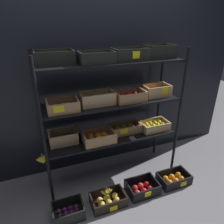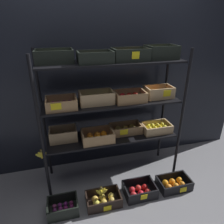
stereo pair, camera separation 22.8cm
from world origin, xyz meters
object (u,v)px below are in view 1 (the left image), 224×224
Objects in this scene: crate_ground_apple_gold at (108,200)px; crate_ground_apple_red at (142,188)px; display_rack at (112,100)px; crate_ground_orange at (174,179)px; crate_ground_plum at (68,212)px; banana_bunch_loose at (106,193)px.

crate_ground_apple_red is (0.42, 0.02, 0.00)m from crate_ground_apple_gold.
display_rack is 4.35× the size of crate_ground_orange.
display_rack is at bearing 33.37° from crate_ground_plum.
crate_ground_plum is 0.84× the size of crate_ground_apple_gold.
display_rack reaches higher than crate_ground_apple_red.
display_rack is 11.70× the size of banana_bunch_loose.
banana_bunch_loose is (-0.88, -0.02, 0.13)m from crate_ground_orange.
crate_ground_apple_red is at bearing 2.75° from crate_ground_apple_gold.
display_rack is at bearing 118.91° from crate_ground_apple_red.
crate_ground_plum is 0.42m from banana_bunch_loose.
crate_ground_apple_red is at bearing 3.25° from banana_bunch_loose.
crate_ground_plum is 1.28m from crate_ground_orange.
crate_ground_apple_gold is 2.64× the size of banana_bunch_loose.
crate_ground_orange is 2.69× the size of banana_bunch_loose.
banana_bunch_loose is at bearing -176.75° from crate_ground_apple_red.
crate_ground_plum is at bearing 178.44° from banana_bunch_loose.
banana_bunch_loose reaches higher than crate_ground_orange.
crate_ground_orange is at bearing 1.34° from crate_ground_apple_gold.
crate_ground_plum is 0.88× the size of crate_ground_apple_red.
crate_ground_apple_red is at bearing 179.96° from crate_ground_orange.
crate_ground_apple_gold is 0.86m from crate_ground_orange.
crate_ground_plum is 0.85m from crate_ground_apple_red.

